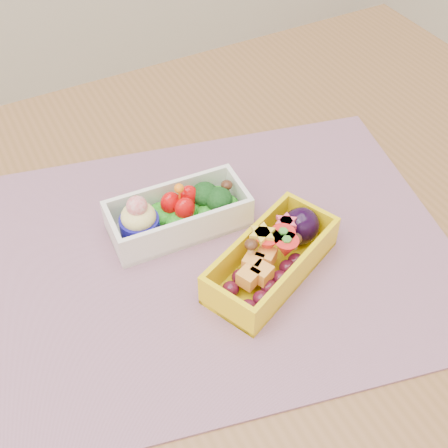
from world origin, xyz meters
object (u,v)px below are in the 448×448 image
table (192,308)px  placemat (220,252)px  bento_white (178,214)px  bento_yellow (274,257)px

table → placemat: placemat is taller
placemat → bento_white: 0.07m
table → bento_white: bearing=79.0°
table → placemat: bearing=-19.2°
table → placemat: size_ratio=2.30×
table → bento_white: 0.13m
placemat → bento_white: size_ratio=3.17×
table → bento_white: bento_white is taller
bento_yellow → placemat: bearing=102.6°
placemat → bento_yellow: (0.04, -0.05, 0.02)m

